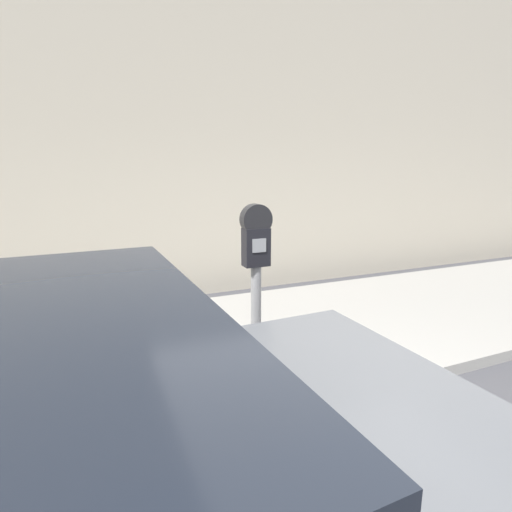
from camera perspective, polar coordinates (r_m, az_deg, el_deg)
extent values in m
plane|color=#47474C|center=(2.95, 18.78, -28.32)|extent=(60.00, 60.00, 0.00)
cube|color=#9E9B96|center=(4.52, -0.28, -11.65)|extent=(24.00, 2.80, 0.12)
cube|color=beige|center=(6.23, -8.40, 23.14)|extent=(24.00, 0.30, 6.16)
cylinder|color=gray|center=(3.13, 0.00, -11.02)|extent=(0.08, 0.08, 1.08)
cube|color=black|center=(2.92, 0.00, 1.29)|extent=(0.19, 0.11, 0.28)
cube|color=gray|center=(2.87, 0.47, 1.49)|extent=(0.11, 0.01, 0.10)
cylinder|color=black|center=(2.89, 0.00, 5.24)|extent=(0.23, 0.09, 0.23)
cylinder|color=black|center=(2.55, -6.54, -25.34)|extent=(0.68, 0.24, 0.67)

